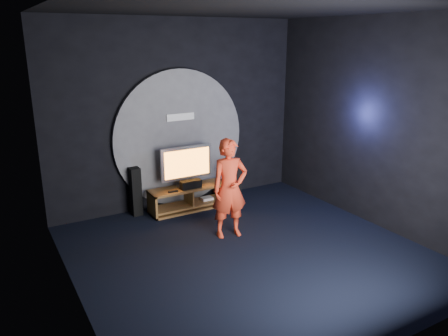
# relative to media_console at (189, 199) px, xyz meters

# --- Properties ---
(floor) EXTENTS (5.00, 5.00, 0.00)m
(floor) POSITION_rel_media_console_xyz_m (0.02, -2.05, -0.19)
(floor) COLOR black
(floor) RESTS_ON ground
(back_wall) EXTENTS (5.00, 0.04, 3.50)m
(back_wall) POSITION_rel_media_console_xyz_m (0.02, 0.45, 1.56)
(back_wall) COLOR black
(back_wall) RESTS_ON ground
(front_wall) EXTENTS (5.00, 0.04, 3.50)m
(front_wall) POSITION_rel_media_console_xyz_m (0.02, -4.55, 1.56)
(front_wall) COLOR black
(front_wall) RESTS_ON ground
(left_wall) EXTENTS (0.04, 5.00, 3.50)m
(left_wall) POSITION_rel_media_console_xyz_m (-2.48, -2.05, 1.56)
(left_wall) COLOR black
(left_wall) RESTS_ON ground
(right_wall) EXTENTS (0.04, 5.00, 3.50)m
(right_wall) POSITION_rel_media_console_xyz_m (2.52, -2.05, 1.56)
(right_wall) COLOR black
(right_wall) RESTS_ON ground
(ceiling) EXTENTS (5.00, 5.00, 0.01)m
(ceiling) POSITION_rel_media_console_xyz_m (0.02, -2.05, 3.31)
(ceiling) COLOR black
(ceiling) RESTS_ON back_wall
(wall_disc_panel) EXTENTS (2.60, 0.11, 2.60)m
(wall_disc_panel) POSITION_rel_media_console_xyz_m (0.02, 0.39, 1.11)
(wall_disc_panel) COLOR #515156
(wall_disc_panel) RESTS_ON ground
(media_console) EXTENTS (1.51, 0.45, 0.45)m
(media_console) POSITION_rel_media_console_xyz_m (0.00, 0.00, 0.00)
(media_console) COLOR olive
(media_console) RESTS_ON ground
(tv) EXTENTS (1.01, 0.22, 0.77)m
(tv) POSITION_rel_media_console_xyz_m (-0.01, 0.07, 0.67)
(tv) COLOR #A5A4AB
(tv) RESTS_ON media_console
(center_speaker) EXTENTS (0.40, 0.15, 0.15)m
(center_speaker) POSITION_rel_media_console_xyz_m (-0.01, -0.09, 0.33)
(center_speaker) COLOR black
(center_speaker) RESTS_ON media_console
(remote) EXTENTS (0.18, 0.05, 0.02)m
(remote) POSITION_rel_media_console_xyz_m (-0.38, -0.12, 0.27)
(remote) COLOR black
(remote) RESTS_ON media_console
(tower_speaker_left) EXTENTS (0.18, 0.20, 0.90)m
(tower_speaker_left) POSITION_rel_media_console_xyz_m (-0.96, 0.25, 0.25)
(tower_speaker_left) COLOR black
(tower_speaker_left) RESTS_ON ground
(tower_speaker_right) EXTENTS (0.18, 0.20, 0.90)m
(tower_speaker_right) POSITION_rel_media_console_xyz_m (0.78, -0.36, 0.25)
(tower_speaker_right) COLOR black
(tower_speaker_right) RESTS_ON ground
(subwoofer) EXTENTS (0.31, 0.31, 0.34)m
(subwoofer) POSITION_rel_media_console_xyz_m (0.84, 0.10, -0.03)
(subwoofer) COLOR black
(subwoofer) RESTS_ON ground
(player) EXTENTS (0.65, 0.48, 1.63)m
(player) POSITION_rel_media_console_xyz_m (0.08, -1.36, 0.62)
(player) COLOR red
(player) RESTS_ON ground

